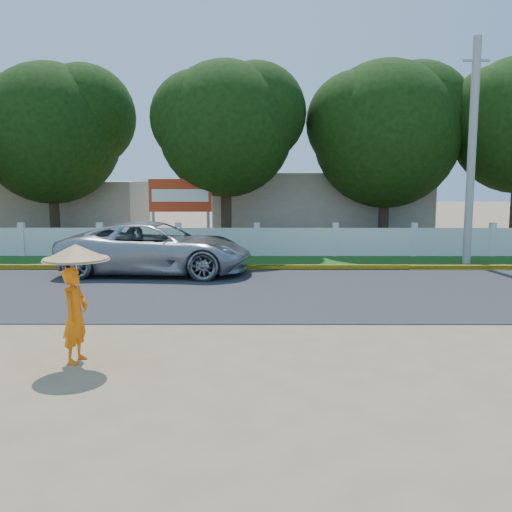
{
  "coord_description": "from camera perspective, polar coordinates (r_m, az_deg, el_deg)",
  "views": [
    {
      "loc": [
        0.04,
        -10.45,
        3.03
      ],
      "look_at": [
        0.0,
        2.0,
        1.3
      ],
      "focal_mm": 40.0,
      "sensor_mm": 36.0,
      "label": 1
    }
  ],
  "objects": [
    {
      "name": "utility_pole",
      "position": [
        21.09,
        20.77,
        9.62
      ],
      "size": [
        0.28,
        0.28,
        7.69
      ],
      "primitive_type": "cylinder",
      "color": "#9D9C9A",
      "rests_on": "ground"
    },
    {
      "name": "building_near",
      "position": [
        28.64,
        6.14,
        5.01
      ],
      "size": [
        10.0,
        6.0,
        3.2
      ],
      "primitive_type": "cube",
      "color": "#B7AD99",
      "rests_on": "ground"
    },
    {
      "name": "grass_verge",
      "position": [
        20.43,
        0.07,
        -0.57
      ],
      "size": [
        60.0,
        3.5,
        0.03
      ],
      "primitive_type": "cube",
      "color": "#2D601E",
      "rests_on": "ground"
    },
    {
      "name": "fence",
      "position": [
        21.8,
        0.08,
        1.38
      ],
      "size": [
        40.0,
        0.1,
        1.1
      ],
      "primitive_type": "cube",
      "color": "silver",
      "rests_on": "ground"
    },
    {
      "name": "curb",
      "position": [
        18.74,
        0.06,
        -1.14
      ],
      "size": [
        40.0,
        0.18,
        0.16
      ],
      "primitive_type": "cube",
      "color": "yellow",
      "rests_on": "ground"
    },
    {
      "name": "road",
      "position": [
        15.26,
        0.03,
        -3.51
      ],
      "size": [
        60.0,
        7.0,
        0.02
      ],
      "primitive_type": "cube",
      "color": "#38383A",
      "rests_on": "ground"
    },
    {
      "name": "billboard",
      "position": [
        22.98,
        -7.58,
        5.63
      ],
      "size": [
        2.5,
        0.13,
        2.95
      ],
      "color": "gray",
      "rests_on": "ground"
    },
    {
      "name": "building_far",
      "position": [
        31.16,
        -18.67,
        4.51
      ],
      "size": [
        8.0,
        5.0,
        2.8
      ],
      "primitive_type": "cube",
      "color": "#B7AD99",
      "rests_on": "ground"
    },
    {
      "name": "ground",
      "position": [
        10.89,
        -0.03,
        -8.26
      ],
      "size": [
        120.0,
        120.0,
        0.0
      ],
      "primitive_type": "plane",
      "color": "#9E8460",
      "rests_on": "ground"
    },
    {
      "name": "vehicle",
      "position": [
        18.1,
        -9.94,
        0.79
      ],
      "size": [
        6.1,
        3.15,
        1.64
      ],
      "primitive_type": "imported",
      "rotation": [
        0.0,
        0.0,
        1.5
      ],
      "color": "#A6AAAE",
      "rests_on": "ground"
    },
    {
      "name": "tree_row",
      "position": [
        25.14,
        11.25,
        11.95
      ],
      "size": [
        38.18,
        8.02,
        8.61
      ],
      "color": "#473828",
      "rests_on": "ground"
    },
    {
      "name": "monk_with_parasol",
      "position": [
        9.73,
        -17.6,
        -2.85
      ],
      "size": [
        1.08,
        1.08,
        1.96
      ],
      "color": "orange",
      "rests_on": "ground"
    }
  ]
}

